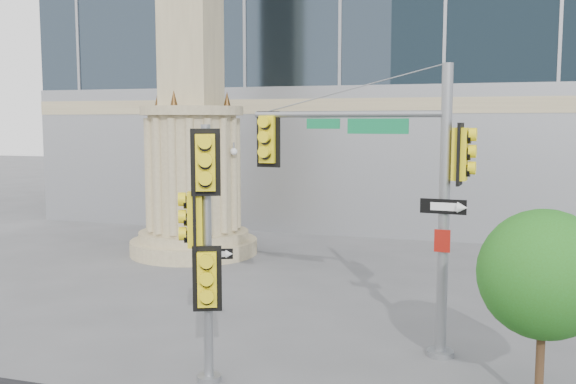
% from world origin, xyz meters
% --- Properties ---
extents(ground, '(120.00, 120.00, 0.00)m').
position_xyz_m(ground, '(0.00, 0.00, 0.00)').
color(ground, '#545456').
rests_on(ground, ground).
extents(monument, '(4.40, 4.40, 16.60)m').
position_xyz_m(monument, '(-6.00, 9.00, 5.52)').
color(monument, tan).
rests_on(monument, ground).
extents(main_signal_pole, '(4.40, 0.77, 5.69)m').
position_xyz_m(main_signal_pole, '(1.94, 1.59, 3.52)').
color(main_signal_pole, slate).
rests_on(main_signal_pole, ground).
extents(secondary_signal_pole, '(0.86, 0.62, 4.54)m').
position_xyz_m(secondary_signal_pole, '(-0.87, -1.11, 2.67)').
color(secondary_signal_pole, slate).
rests_on(secondary_signal_pole, ground).
extents(street_tree, '(2.09, 2.04, 3.25)m').
position_xyz_m(street_tree, '(4.67, -0.51, 2.14)').
color(street_tree, tan).
rests_on(street_tree, ground).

